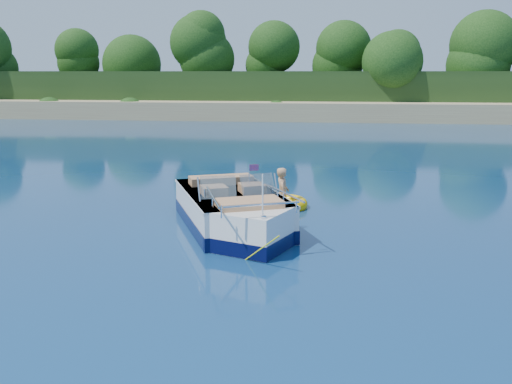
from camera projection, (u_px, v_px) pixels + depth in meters
ground at (157, 256)px, 12.53m from camera, size 160.00×160.00×0.00m
shoreline at (302, 95)px, 74.20m from camera, size 170.00×59.00×6.00m
treeline at (291, 54)px, 51.17m from camera, size 150.00×7.12×8.19m
motorboat at (235, 214)px, 14.49m from camera, size 3.85×5.93×2.12m
tow_tube at (283, 204)px, 16.98m from camera, size 1.70×1.70×0.40m
boy at (282, 208)px, 16.98m from camera, size 0.52×0.91×1.69m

